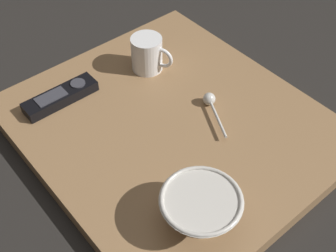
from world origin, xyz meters
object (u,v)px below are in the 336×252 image
at_px(tv_remote_near, 61,97).
at_px(cereal_bowl, 200,209).
at_px(coffee_mug, 148,54).
at_px(teaspoon, 210,102).

bearing_deg(tv_remote_near, cereal_bowl, -176.44).
bearing_deg(coffee_mug, teaspoon, -173.47).
bearing_deg(coffee_mug, tv_remote_near, 81.04).
distance_m(coffee_mug, teaspoon, 0.20).
distance_m(cereal_bowl, tv_remote_near, 0.43).
height_order(cereal_bowl, coffee_mug, coffee_mug).
bearing_deg(tv_remote_near, teaspoon, -133.18).
xyz_separation_m(coffee_mug, tv_remote_near, (0.04, 0.22, -0.03)).
relative_size(cereal_bowl, teaspoon, 1.18).
bearing_deg(coffee_mug, cereal_bowl, 153.62).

